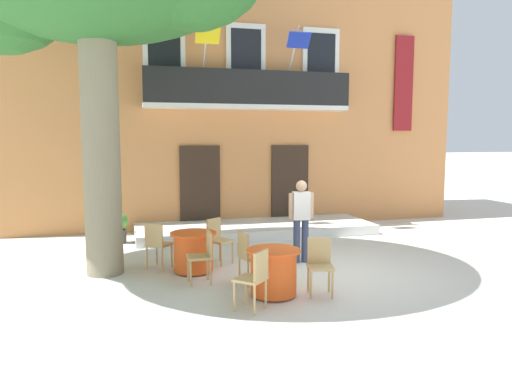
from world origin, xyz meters
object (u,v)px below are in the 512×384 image
at_px(cafe_table_near_tree, 193,252).
at_px(cafe_chair_middle_2, 320,262).
at_px(cafe_chair_middle_1, 255,276).
at_px(cafe_table_middle, 274,272).
at_px(cafe_chair_middle_0, 249,254).
at_px(cafe_chair_near_tree_0, 218,238).
at_px(pedestrian_near_entrance, 301,216).
at_px(cafe_chair_near_tree_1, 157,242).
at_px(cafe_chair_near_tree_2, 203,253).
at_px(ground_planter_left, 120,226).

distance_m(cafe_table_near_tree, cafe_chair_middle_2, 2.57).
xyz_separation_m(cafe_table_near_tree, cafe_chair_middle_2, (1.79, -1.84, 0.14)).
height_order(cafe_table_near_tree, cafe_chair_middle_1, cafe_chair_middle_1).
distance_m(cafe_table_middle, cafe_chair_middle_0, 0.77).
bearing_deg(cafe_chair_near_tree_0, cafe_table_near_tree, -137.94).
xyz_separation_m(cafe_table_middle, pedestrian_near_entrance, (1.16, 1.87, 0.55)).
bearing_deg(cafe_table_near_tree, pedestrian_near_entrance, 3.72).
relative_size(cafe_chair_near_tree_0, pedestrian_near_entrance, 0.54).
height_order(cafe_chair_middle_0, cafe_chair_middle_1, same).
distance_m(cafe_chair_near_tree_0, cafe_chair_middle_1, 2.82).
height_order(cafe_chair_near_tree_1, cafe_chair_near_tree_2, same).
relative_size(cafe_table_near_tree, cafe_chair_near_tree_0, 0.95).
relative_size(cafe_chair_near_tree_0, ground_planter_left, 1.24).
distance_m(cafe_chair_near_tree_2, cafe_chair_middle_0, 0.79).
bearing_deg(cafe_table_middle, cafe_chair_middle_0, 107.55).
bearing_deg(pedestrian_near_entrance, cafe_chair_middle_1, -123.59).
bearing_deg(cafe_table_near_tree, cafe_chair_near_tree_2, -84.55).
xyz_separation_m(cafe_table_middle, cafe_chair_middle_2, (0.75, -0.11, 0.14)).
distance_m(cafe_chair_middle_2, pedestrian_near_entrance, 2.07).
bearing_deg(ground_planter_left, cafe_table_near_tree, -65.64).
distance_m(cafe_chair_near_tree_1, ground_planter_left, 2.71).
distance_m(cafe_chair_near_tree_2, ground_planter_left, 4.01).
bearing_deg(cafe_table_middle, cafe_chair_middle_2, -8.73).
bearing_deg(cafe_chair_middle_1, cafe_chair_near_tree_1, 114.34).
distance_m(cafe_table_near_tree, ground_planter_left, 3.29).
xyz_separation_m(cafe_chair_middle_0, cafe_chair_middle_1, (-0.24, -1.31, 0.00)).
bearing_deg(cafe_chair_near_tree_0, cafe_chair_near_tree_2, -111.25).
bearing_deg(cafe_chair_middle_0, cafe_chair_near_tree_2, 161.17).
height_order(cafe_chair_middle_2, pedestrian_near_entrance, pedestrian_near_entrance).
relative_size(cafe_chair_near_tree_2, pedestrian_near_entrance, 0.54).
relative_size(cafe_chair_middle_0, ground_planter_left, 1.24).
bearing_deg(cafe_chair_near_tree_0, cafe_table_middle, -77.77).
distance_m(cafe_chair_middle_0, ground_planter_left, 4.55).
height_order(cafe_chair_near_tree_1, cafe_chair_middle_1, same).
distance_m(cafe_chair_near_tree_1, cafe_chair_near_tree_2, 1.34).
height_order(cafe_chair_near_tree_0, pedestrian_near_entrance, pedestrian_near_entrance).
bearing_deg(ground_planter_left, cafe_chair_middle_2, -56.95).
relative_size(cafe_table_near_tree, ground_planter_left, 1.18).
height_order(cafe_chair_near_tree_2, cafe_chair_middle_1, same).
relative_size(cafe_table_near_tree, cafe_chair_near_tree_1, 0.95).
xyz_separation_m(cafe_chair_near_tree_2, pedestrian_near_entrance, (2.13, 0.89, 0.42)).
xyz_separation_m(cafe_chair_near_tree_2, cafe_chair_middle_1, (0.50, -1.56, 0.00)).
distance_m(cafe_table_near_tree, cafe_chair_middle_1, 2.39).
distance_m(cafe_chair_near_tree_0, pedestrian_near_entrance, 1.73).
relative_size(cafe_chair_near_tree_1, cafe_chair_middle_2, 1.00).
xyz_separation_m(cafe_chair_near_tree_2, cafe_chair_middle_2, (1.72, -1.09, 0.00)).
bearing_deg(pedestrian_near_entrance, cafe_chair_middle_2, -101.81).
bearing_deg(cafe_table_near_tree, ground_planter_left, 114.36).
distance_m(cafe_chair_near_tree_0, cafe_table_middle, 2.28).
bearing_deg(ground_planter_left, cafe_chair_near_tree_1, -74.83).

